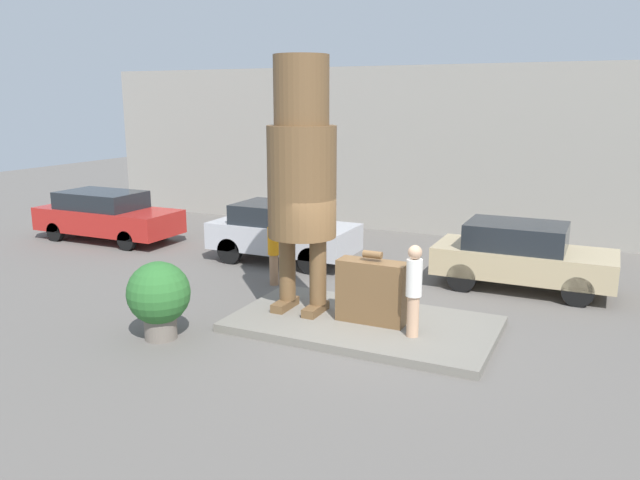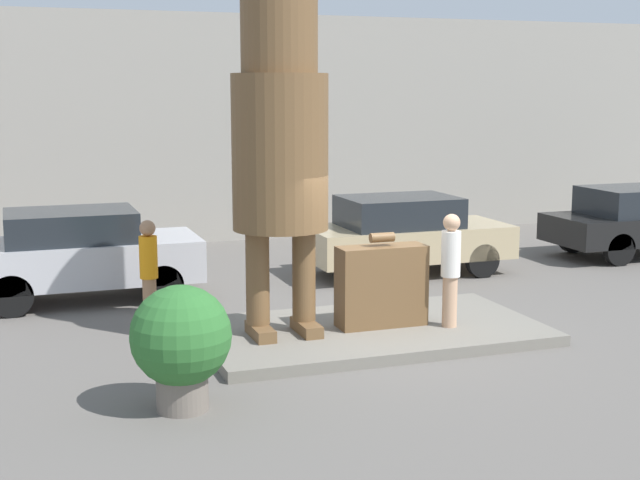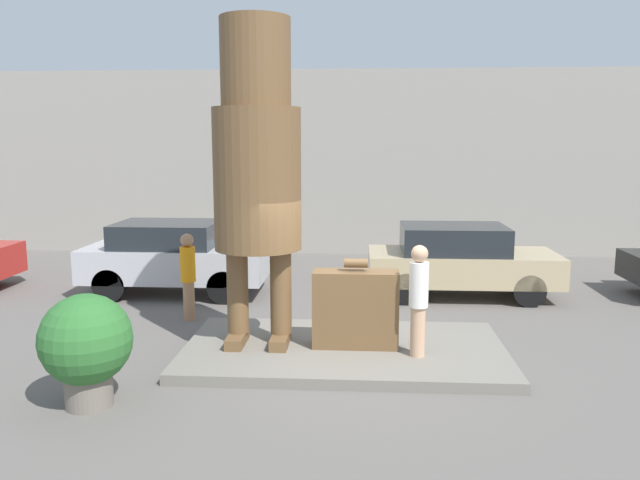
# 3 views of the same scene
# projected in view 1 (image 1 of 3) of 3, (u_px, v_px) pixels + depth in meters

# --- Properties ---
(ground_plane) EXTENTS (60.00, 60.00, 0.00)m
(ground_plane) POSITION_uv_depth(u_px,v_px,m) (363.00, 328.00, 12.34)
(ground_plane) COLOR #605B56
(pedestal) EXTENTS (5.12, 2.89, 0.16)m
(pedestal) POSITION_uv_depth(u_px,v_px,m) (363.00, 324.00, 12.32)
(pedestal) COLOR slate
(pedestal) RESTS_ON ground_plane
(building_backdrop) EXTENTS (28.00, 0.60, 5.48)m
(building_backdrop) POSITION_uv_depth(u_px,v_px,m) (470.00, 153.00, 19.96)
(building_backdrop) COLOR gray
(building_backdrop) RESTS_ON ground_plane
(statue_figure) EXTENTS (1.38, 1.38, 5.09)m
(statue_figure) POSITION_uv_depth(u_px,v_px,m) (302.00, 166.00, 12.29)
(statue_figure) COLOR brown
(statue_figure) RESTS_ON pedestal
(giant_suitcase) EXTENTS (1.35, 0.48, 1.43)m
(giant_suitcase) POSITION_uv_depth(u_px,v_px,m) (372.00, 291.00, 12.09)
(giant_suitcase) COLOR brown
(giant_suitcase) RESTS_ON pedestal
(tourist) EXTENTS (0.29, 0.29, 1.72)m
(tourist) POSITION_uv_depth(u_px,v_px,m) (414.00, 287.00, 11.28)
(tourist) COLOR tan
(tourist) RESTS_ON pedestal
(parked_car_red) EXTENTS (4.71, 1.83, 1.56)m
(parked_car_red) POSITION_uv_depth(u_px,v_px,m) (107.00, 215.00, 19.80)
(parked_car_red) COLOR #B2231E
(parked_car_red) RESTS_ON ground_plane
(parked_car_silver) EXTENTS (4.01, 1.81, 1.62)m
(parked_car_silver) POSITION_uv_depth(u_px,v_px,m) (282.00, 231.00, 17.18)
(parked_car_silver) COLOR #B7B7BC
(parked_car_silver) RESTS_ON ground_plane
(parked_car_tan) EXTENTS (4.09, 1.78, 1.58)m
(parked_car_tan) POSITION_uv_depth(u_px,v_px,m) (521.00, 255.00, 14.70)
(parked_car_tan) COLOR tan
(parked_car_tan) RESTS_ON ground_plane
(planter_pot) EXTENTS (1.18, 1.18, 1.49)m
(planter_pot) POSITION_uv_depth(u_px,v_px,m) (159.00, 296.00, 11.63)
(planter_pot) COLOR #70665B
(planter_pot) RESTS_ON ground_plane
(worker_hivis) EXTENTS (0.29, 0.29, 1.68)m
(worker_hivis) POSITION_uv_depth(u_px,v_px,m) (274.00, 248.00, 15.00)
(worker_hivis) COLOR #A87A56
(worker_hivis) RESTS_ON ground_plane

